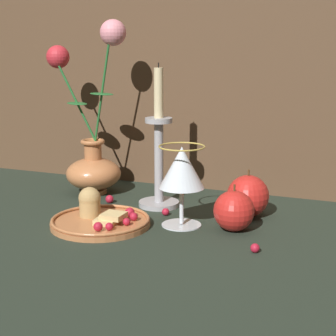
{
  "coord_description": "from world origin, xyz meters",
  "views": [
    {
      "loc": [
        0.44,
        -0.96,
        0.34
      ],
      "look_at": [
        0.04,
        0.02,
        0.1
      ],
      "focal_mm": 60.0,
      "sensor_mm": 36.0,
      "label": 1
    }
  ],
  "objects": [
    {
      "name": "vase",
      "position": [
        -0.19,
        0.13,
        0.11
      ],
      "size": [
        0.2,
        0.12,
        0.39
      ],
      "color": "#B77042",
      "rests_on": "ground_plane"
    },
    {
      "name": "berry_by_glass_stem",
      "position": [
        0.25,
        -0.1,
        0.01
      ],
      "size": [
        0.02,
        0.02,
        0.02
      ],
      "primitive_type": "sphere",
      "color": "#AD192D",
      "rests_on": "ground_plane"
    },
    {
      "name": "candlestick",
      "position": [
        -0.01,
        0.09,
        0.1
      ],
      "size": [
        0.09,
        0.09,
        0.3
      ],
      "color": "#A3A3A8",
      "rests_on": "ground_plane"
    },
    {
      "name": "apple_near_glass",
      "position": [
        0.18,
        -0.01,
        0.04
      ],
      "size": [
        0.08,
        0.08,
        0.09
      ],
      "color": "red",
      "rests_on": "ground_plane"
    },
    {
      "name": "wine_glass",
      "position": [
        0.08,
        -0.01,
        0.11
      ],
      "size": [
        0.09,
        0.09,
        0.15
      ],
      "color": "silver",
      "rests_on": "ground_plane"
    },
    {
      "name": "ground_plane",
      "position": [
        0.0,
        0.0,
        0.0
      ],
      "size": [
        2.4,
        2.4,
        0.0
      ],
      "primitive_type": "plane",
      "color": "#232D23",
      "rests_on": "ground"
    },
    {
      "name": "plate_with_pastries",
      "position": [
        -0.06,
        -0.07,
        0.01
      ],
      "size": [
        0.19,
        0.19,
        0.07
      ],
      "color": "#B77042",
      "rests_on": "ground_plane"
    },
    {
      "name": "berry_near_plate",
      "position": [
        0.03,
        0.03,
        0.01
      ],
      "size": [
        0.02,
        0.02,
        0.02
      ],
      "primitive_type": "sphere",
      "color": "#AD192D",
      "rests_on": "ground_plane"
    },
    {
      "name": "apple_beside_vase",
      "position": [
        0.18,
        0.09,
        0.04
      ],
      "size": [
        0.08,
        0.08,
        0.1
      ],
      "color": "red",
      "rests_on": "ground_plane"
    },
    {
      "name": "berry_front_center",
      "position": [
        -0.11,
        0.07,
        0.01
      ],
      "size": [
        0.02,
        0.02,
        0.02
      ],
      "primitive_type": "sphere",
      "color": "#AD192D",
      "rests_on": "ground_plane"
    }
  ]
}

